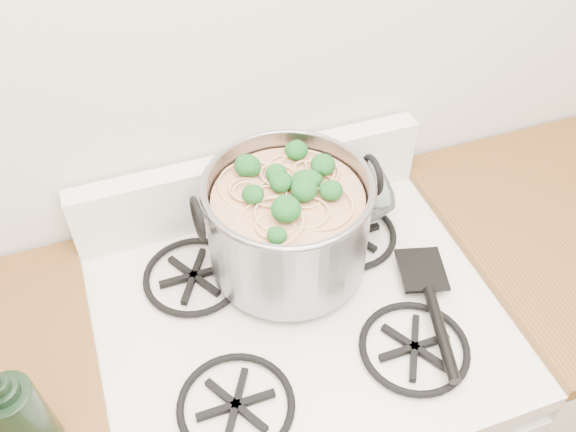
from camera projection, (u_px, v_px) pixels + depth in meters
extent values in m
plane|color=silver|center=(236.00, 18.00, 1.14)|extent=(3.60, 0.00, 3.60)
cube|color=white|center=(296.00, 431.00, 1.59)|extent=(0.76, 0.65, 0.81)
cube|color=white|center=(299.00, 320.00, 1.25)|extent=(0.76, 0.65, 0.04)
cube|color=black|center=(299.00, 310.00, 1.23)|extent=(0.60, 0.56, 0.02)
cube|color=#593915|center=(28.00, 394.00, 1.12)|extent=(0.25, 0.65, 0.04)
cylinder|color=gray|center=(288.00, 224.00, 1.23)|extent=(0.31, 0.31, 0.21)
torus|color=gray|center=(288.00, 186.00, 1.16)|extent=(0.32, 0.32, 0.01)
torus|color=black|center=(198.00, 218.00, 1.14)|extent=(0.01, 0.08, 0.08)
torus|color=black|center=(372.00, 175.00, 1.22)|extent=(0.01, 0.08, 0.08)
cylinder|color=tan|center=(288.00, 230.00, 1.24)|extent=(0.29, 0.29, 0.17)
sphere|color=#16551D|center=(288.00, 190.00, 1.17)|extent=(0.04, 0.04, 0.04)
sphere|color=#16551D|center=(288.00, 190.00, 1.17)|extent=(0.04, 0.04, 0.04)
sphere|color=#16551D|center=(288.00, 190.00, 1.17)|extent=(0.04, 0.04, 0.04)
sphere|color=#16551D|center=(288.00, 190.00, 1.17)|extent=(0.04, 0.04, 0.04)
sphere|color=#16551D|center=(288.00, 190.00, 1.17)|extent=(0.04, 0.04, 0.04)
sphere|color=#16551D|center=(288.00, 190.00, 1.17)|extent=(0.04, 0.04, 0.04)
sphere|color=#16551D|center=(288.00, 190.00, 1.17)|extent=(0.04, 0.04, 0.04)
sphere|color=#16551D|center=(288.00, 190.00, 1.17)|extent=(0.04, 0.04, 0.04)
sphere|color=#16551D|center=(288.00, 190.00, 1.17)|extent=(0.04, 0.04, 0.04)
sphere|color=#16551D|center=(288.00, 190.00, 1.17)|extent=(0.04, 0.04, 0.04)
sphere|color=#16551D|center=(288.00, 190.00, 1.17)|extent=(0.04, 0.04, 0.04)
sphere|color=#16551D|center=(288.00, 190.00, 1.17)|extent=(0.04, 0.04, 0.04)
sphere|color=#16551D|center=(288.00, 190.00, 1.17)|extent=(0.04, 0.04, 0.04)
sphere|color=#16551D|center=(288.00, 190.00, 1.17)|extent=(0.04, 0.04, 0.04)
imported|color=white|center=(320.00, 201.00, 1.40)|extent=(0.12, 0.12, 0.03)
imported|color=black|center=(15.00, 412.00, 0.94)|extent=(0.11, 0.11, 0.25)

